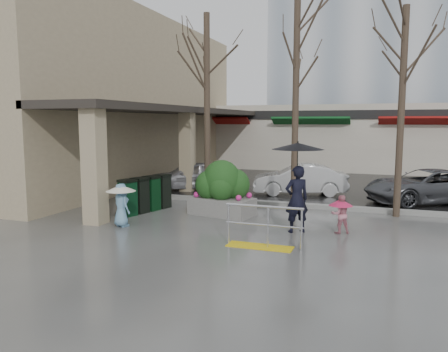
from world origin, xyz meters
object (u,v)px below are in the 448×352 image
Objects in this scene: child_pink at (340,211)px; child_blue at (121,200)px; tree_midwest at (297,54)px; car_c at (427,186)px; tree_west at (207,63)px; tree_mideast at (404,60)px; car_a at (190,175)px; news_boxes at (146,194)px; woman at (297,178)px; handrail at (262,232)px; planter at (222,189)px; car_b at (299,179)px.

child_blue is (-6.00, -1.34, 0.17)m from child_pink.
tree_midwest reaches higher than child_blue.
car_c is at bearing -114.98° from child_blue.
tree_west is 1.50× the size of car_c.
tree_mideast is 9.87m from car_a.
tree_midwest is 3.25× the size of news_boxes.
child_blue is (-4.86, -1.04, -0.72)m from woman.
car_a is at bearing 124.65° from tree_west.
handrail is at bearing -15.31° from news_boxes.
planter reaches higher than car_b.
handrail is at bearing -55.01° from tree_west.
tree_west is 6.05m from child_blue.
news_boxes reaches higher than handrail.
tree_midwest is 1.83× the size of car_b.
child_blue reaches higher than handrail.
handrail is at bearing -123.19° from tree_mideast.
car_b and car_c have the same top height.
car_b is (-1.03, 6.21, -0.86)m from woman.
tree_west is at bearing -97.98° from car_c.
child_pink is 0.28× the size of car_a.
tree_west is at bearing -180.00° from tree_midwest.
car_c reaches higher than child_pink.
tree_midwest reaches higher than child_pink.
car_a and car_b have the same top height.
tree_midwest is at bearing 91.91° from handrail.
tree_west is (-3.36, 4.80, 4.71)m from handrail.
car_b is (2.84, 3.12, -4.45)m from tree_west.
tree_mideast is 6.41m from car_b.
tree_west is at bearing -57.40° from car_b.
news_boxes is 6.68m from car_b.
car_a is at bearing 151.21° from tree_midwest.
handrail is at bearing -88.09° from tree_midwest.
tree_west is 0.97× the size of tree_midwest.
child_blue is 2.12m from news_boxes.
planter is (-5.30, -1.68, -4.01)m from tree_mideast.
car_b is at bearing 60.69° from car_a.
child_blue is at bearing -79.37° from car_c.
child_pink is (1.64, 2.01, 0.23)m from handrail.
handrail is 6.83m from tree_midwest.
child_blue is 7.03m from car_a.
child_blue is at bearing -24.84° from car_a.
car_c is (1.10, 2.81, -4.23)m from tree_mideast.
tree_west is 2.73× the size of woman.
tree_west reaches higher than planter.
child_blue is at bearing -64.57° from news_boxes.
car_b reaches higher than handrail.
child_blue is 8.20m from car_b.
handrail is 5.49m from news_boxes.
woman is (-2.64, -3.09, -3.37)m from tree_mideast.
tree_west is 3.16× the size of news_boxes.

